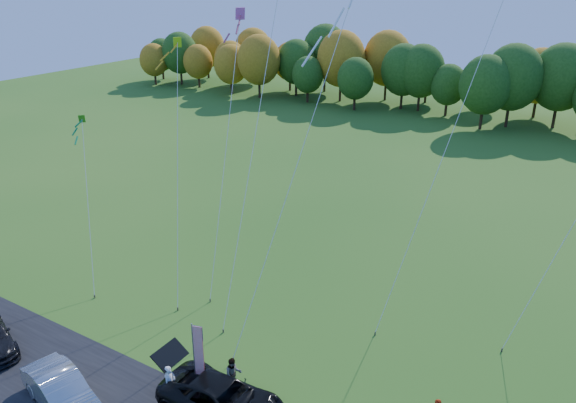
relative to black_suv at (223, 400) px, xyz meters
The scene contains 13 objects.
ground 2.33m from the black_suv, 131.13° to the left, with size 160.00×160.00×0.00m, color #235917.
tree_line 56.67m from the black_suv, 91.46° to the left, with size 116.00×12.00×10.00m, color #1E4711, non-canonical shape.
black_suv is the anchor object (origin of this frame).
silver_sedan 7.13m from the black_suv, 152.68° to the right, with size 1.71×4.91×1.62m, color #9F9FA3.
person_tailgate_a 2.58m from the black_suv, 168.10° to the right, with size 0.68×0.44×1.86m, color white.
person_tailgate_b 1.68m from the black_suv, 111.71° to the left, with size 0.80×0.62×1.64m, color gray.
feather_flag 2.31m from the black_suv, 164.16° to the left, with size 0.49×0.19×3.76m.
kite_delta_blue 15.38m from the black_suv, 114.48° to the left, with size 3.03×11.00×23.38m.
kite_parafoil_orange 19.01m from the black_suv, 70.14° to the left, with size 5.40×11.72×24.57m.
kite_delta_red 11.40m from the black_suv, 96.45° to the left, with size 3.00×9.57×18.70m.
kite_diamond_yellow 13.84m from the black_suv, 138.69° to the left, with size 4.77×6.75×14.46m.
kite_diamond_green 15.67m from the black_suv, 159.02° to the left, with size 4.31×4.34×9.91m.
kite_diamond_pink 13.74m from the black_suv, 125.61° to the left, with size 1.93×6.21×16.22m.
Camera 1 is at (13.71, -16.28, 17.83)m, focal length 35.00 mm.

